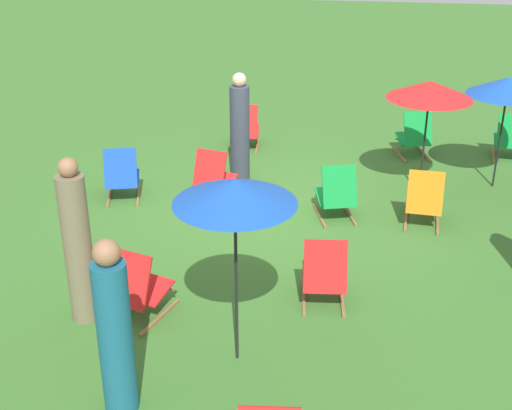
{
  "coord_description": "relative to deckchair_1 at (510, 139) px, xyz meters",
  "views": [
    {
      "loc": [
        -1.26,
        9.38,
        4.37
      ],
      "look_at": [
        0.0,
        1.2,
        0.5
      ],
      "focal_mm": 48.39,
      "sensor_mm": 36.0,
      "label": 1
    }
  ],
  "objects": [
    {
      "name": "ground_plane",
      "position": [
        3.89,
        2.43,
        -0.37
      ],
      "size": [
        40.0,
        40.0,
        0.0
      ],
      "primitive_type": "plane",
      "color": "#386B28"
    },
    {
      "name": "deckchair_1",
      "position": [
        0.0,
        0.0,
        0.0
      ],
      "size": [
        0.55,
        0.8,
        0.83
      ],
      "rotation": [
        0.0,
        0.0,
        -0.09
      ],
      "color": "olive",
      "rests_on": "ground"
    },
    {
      "name": "deckchair_3",
      "position": [
        6.08,
        2.64,
        0.0
      ],
      "size": [
        0.66,
        0.86,
        0.83
      ],
      "rotation": [
        0.0,
        0.0,
        0.26
      ],
      "color": "olive",
      "rests_on": "ground"
    },
    {
      "name": "deckchair_4",
      "position": [
        4.87,
        5.66,
        0.0
      ],
      "size": [
        0.68,
        0.87,
        0.83
      ],
      "rotation": [
        0.0,
        0.0,
        -0.31
      ],
      "color": "olive",
      "rests_on": "ground"
    },
    {
      "name": "deckchair_5",
      "position": [
        2.86,
        2.83,
        0.0
      ],
      "size": [
        0.67,
        0.86,
        0.83
      ],
      "rotation": [
        0.0,
        0.0,
        0.29
      ],
      "color": "olive",
      "rests_on": "ground"
    },
    {
      "name": "deckchair_6",
      "position": [
        4.62,
        0.18,
        0.0
      ],
      "size": [
        0.54,
        0.8,
        0.83
      ],
      "rotation": [
        0.0,
        0.0,
        0.08
      ],
      "color": "olive",
      "rests_on": "ground"
    },
    {
      "name": "deckchair_9",
      "position": [
        2.89,
        5.06,
        0.0
      ],
      "size": [
        0.55,
        0.8,
        0.83
      ],
      "rotation": [
        0.0,
        0.0,
        0.1
      ],
      "color": "olive",
      "rests_on": "ground"
    },
    {
      "name": "deckchair_11",
      "position": [
        1.64,
        2.85,
        0.0
      ],
      "size": [
        0.53,
        0.79,
        0.83
      ],
      "rotation": [
        0.0,
        0.0,
        -0.07
      ],
      "color": "olive",
      "rests_on": "ground"
    },
    {
      "name": "deckchair_12",
      "position": [
        1.63,
        0.13,
        0.0
      ],
      "size": [
        0.65,
        0.85,
        0.83
      ],
      "rotation": [
        0.0,
        0.0,
        0.25
      ],
      "color": "olive",
      "rests_on": "ground"
    },
    {
      "name": "deckchair_13",
      "position": [
        4.69,
        2.51,
        0.0
      ],
      "size": [
        0.64,
        0.85,
        0.83
      ],
      "rotation": [
        0.0,
        0.0,
        -0.23
      ],
      "color": "olive",
      "rests_on": "ground"
    },
    {
      "name": "umbrella_0",
      "position": [
        3.68,
        6.22,
        1.47
      ],
      "size": [
        1.15,
        1.15,
        1.96
      ],
      "color": "black",
      "rests_on": "ground"
    },
    {
      "name": "umbrella_1",
      "position": [
        1.62,
        1.78,
        1.28
      ],
      "size": [
        1.26,
        1.26,
        1.79
      ],
      "color": "black",
      "rests_on": "ground"
    },
    {
      "name": "umbrella_2",
      "position": [
        0.44,
        1.29,
        1.25
      ],
      "size": [
        1.21,
        1.21,
        1.76
      ],
      "color": "black",
      "rests_on": "ground"
    },
    {
      "name": "person_0",
      "position": [
        4.6,
        7.1,
        0.46
      ],
      "size": [
        0.44,
        0.44,
        1.74
      ],
      "rotation": [
        0.0,
        0.0,
        5.52
      ],
      "color": "#195972",
      "rests_on": "ground"
    },
    {
      "name": "person_1",
      "position": [
        4.46,
        1.59,
        0.46
      ],
      "size": [
        0.44,
        0.44,
        1.75
      ],
      "rotation": [
        0.0,
        0.0,
        5.42
      ],
      "color": "#333847",
      "rests_on": "ground"
    },
    {
      "name": "person_3",
      "position": [
        5.47,
        5.76,
        0.53
      ],
      "size": [
        0.42,
        0.42,
        1.89
      ],
      "rotation": [
        0.0,
        0.0,
        0.89
      ],
      "color": "#72664C",
      "rests_on": "ground"
    }
  ]
}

